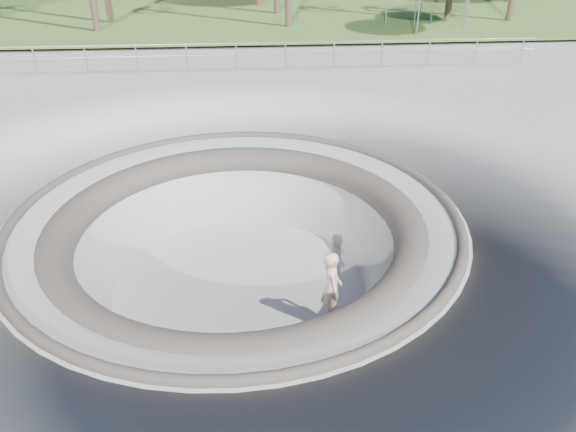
{
  "coord_description": "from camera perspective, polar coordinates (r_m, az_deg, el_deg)",
  "views": [
    {
      "loc": [
        0.34,
        -11.12,
        6.34
      ],
      "look_at": [
        1.2,
        0.1,
        -0.1
      ],
      "focal_mm": 35.0,
      "sensor_mm": 36.0,
      "label": 1
    }
  ],
  "objects": [
    {
      "name": "safety_railing",
      "position": [
        23.8,
        -5.27,
        15.95
      ],
      "size": [
        25.0,
        0.06,
        1.03
      ],
      "color": "gray",
      "rests_on": "ground"
    },
    {
      "name": "skater",
      "position": [
        12.07,
        4.45,
        -7.27
      ],
      "size": [
        0.46,
        0.67,
        1.78
      ],
      "primitive_type": "imported",
      "rotation": [
        0.0,
        0.0,
        1.62
      ],
      "color": "beige",
      "rests_on": "skateboard"
    },
    {
      "name": "ground",
      "position": [
        12.81,
        -5.32,
        -0.03
      ],
      "size": [
        180.0,
        180.0,
        0.0
      ],
      "primitive_type": "plane",
      "color": "gray",
      "rests_on": "ground"
    },
    {
      "name": "skateboard",
      "position": [
        12.64,
        4.29,
        -10.57
      ],
      "size": [
        0.92,
        0.36,
        0.09
      ],
      "color": "olive",
      "rests_on": "ground"
    },
    {
      "name": "skate_bowl",
      "position": [
        13.8,
        -4.96,
        -6.63
      ],
      "size": [
        14.0,
        14.0,
        4.1
      ],
      "color": "gray",
      "rests_on": "ground"
    },
    {
      "name": "distant_hills",
      "position": [
        69.67,
        -1.55,
        18.74
      ],
      "size": [
        103.2,
        45.0,
        28.6
      ],
      "color": "olive",
      "rests_on": "ground"
    }
  ]
}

